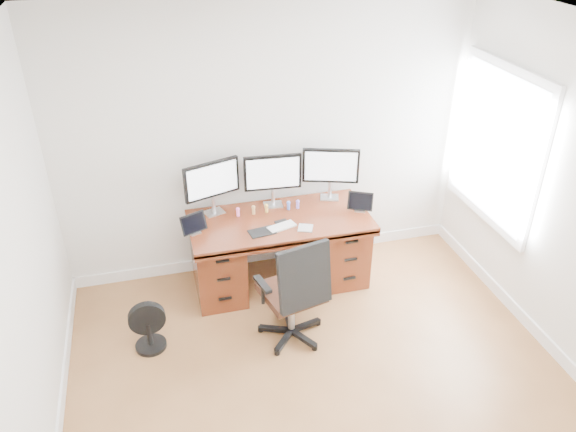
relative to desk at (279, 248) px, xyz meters
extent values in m
plane|color=#8D5F36|center=(0.00, -1.83, -0.40)|extent=(4.50, 4.50, 0.00)
cube|color=silver|center=(0.00, 0.42, 0.95)|extent=(4.00, 0.10, 2.70)
cube|color=white|center=(1.97, -0.33, 1.00)|extent=(0.04, 1.30, 1.50)
cube|color=white|center=(1.95, -0.33, 1.00)|extent=(0.01, 1.15, 1.35)
cube|color=#592311|center=(0.00, -0.03, 0.32)|extent=(1.70, 0.80, 0.05)
cube|color=#592311|center=(-0.60, 0.00, -0.05)|extent=(0.45, 0.70, 0.70)
cube|color=#592311|center=(0.60, 0.00, -0.05)|extent=(0.45, 0.70, 0.70)
cube|color=#441A0C|center=(0.00, 0.27, 0.10)|extent=(0.74, 0.03, 0.40)
cylinder|color=black|center=(-0.09, -0.79, -0.36)|extent=(0.67, 0.67, 0.08)
cylinder|color=silver|center=(-0.09, -0.79, -0.12)|extent=(0.06, 0.06, 0.40)
cube|color=#371B10|center=(-0.09, -0.79, 0.07)|extent=(0.57, 0.55, 0.07)
cube|color=black|center=(-0.04, -1.00, 0.37)|extent=(0.45, 0.15, 0.54)
cube|color=black|center=(-0.35, -0.85, 0.25)|extent=(0.11, 0.24, 0.03)
cube|color=black|center=(0.17, -0.73, 0.25)|extent=(0.11, 0.24, 0.03)
cylinder|color=black|center=(-1.30, -0.63, -0.39)|extent=(0.27, 0.27, 0.03)
cylinder|color=black|center=(-1.30, -0.63, -0.26)|extent=(0.04, 0.04, 0.22)
cylinder|color=black|center=(-1.30, -0.63, -0.10)|extent=(0.31, 0.08, 0.31)
cube|color=silver|center=(-0.58, 0.24, 0.35)|extent=(0.22, 0.19, 0.01)
cylinder|color=silver|center=(-0.58, 0.24, 0.44)|extent=(0.04, 0.04, 0.18)
cube|color=black|center=(-0.58, 0.24, 0.70)|extent=(0.53, 0.21, 0.35)
cube|color=white|center=(-0.57, 0.22, 0.70)|extent=(0.48, 0.16, 0.30)
cube|color=silver|center=(0.00, 0.24, 0.35)|extent=(0.19, 0.15, 0.01)
cylinder|color=silver|center=(0.00, 0.24, 0.44)|extent=(0.04, 0.04, 0.18)
cube|color=black|center=(0.00, 0.24, 0.70)|extent=(0.55, 0.08, 0.35)
cube|color=white|center=(0.00, 0.22, 0.70)|extent=(0.50, 0.04, 0.30)
cube|color=silver|center=(0.58, 0.24, 0.35)|extent=(0.21, 0.19, 0.01)
cylinder|color=silver|center=(0.58, 0.24, 0.44)|extent=(0.04, 0.04, 0.18)
cube|color=black|center=(0.58, 0.24, 0.70)|extent=(0.53, 0.21, 0.35)
cube|color=white|center=(0.57, 0.22, 0.70)|extent=(0.48, 0.16, 0.30)
cube|color=silver|center=(-0.80, -0.08, 0.35)|extent=(0.12, 0.11, 0.01)
cube|color=black|center=(-0.80, -0.08, 0.45)|extent=(0.25, 0.15, 0.17)
cube|color=silver|center=(0.78, -0.08, 0.35)|extent=(0.13, 0.12, 0.01)
cube|color=black|center=(0.78, -0.08, 0.45)|extent=(0.24, 0.17, 0.17)
cube|color=white|center=(-0.02, -0.18, 0.36)|extent=(0.28, 0.19, 0.01)
cube|color=silver|center=(0.18, -0.26, 0.35)|extent=(0.17, 0.17, 0.01)
cube|color=black|center=(-0.21, -0.22, 0.35)|extent=(0.25, 0.18, 0.01)
cube|color=black|center=(0.00, -0.09, 0.35)|extent=(0.13, 0.08, 0.01)
cylinder|color=pink|center=(-0.37, 0.12, 0.38)|extent=(0.03, 0.03, 0.06)
sphere|color=pink|center=(-0.37, 0.12, 0.42)|extent=(0.04, 0.04, 0.04)
cylinder|color=tan|center=(-0.22, 0.12, 0.38)|extent=(0.03, 0.03, 0.06)
sphere|color=tan|center=(-0.22, 0.12, 0.42)|extent=(0.04, 0.04, 0.04)
cylinder|color=#F5BB49|center=(-0.09, 0.12, 0.38)|extent=(0.03, 0.03, 0.06)
sphere|color=#F5BB49|center=(-0.09, 0.12, 0.42)|extent=(0.04, 0.04, 0.04)
cylinder|color=#5172E5|center=(0.12, 0.12, 0.38)|extent=(0.03, 0.03, 0.06)
sphere|color=#5172E5|center=(0.12, 0.12, 0.42)|extent=(0.04, 0.04, 0.04)
cylinder|color=#8C6CD3|center=(0.22, 0.12, 0.38)|extent=(0.03, 0.03, 0.06)
sphere|color=#8C6CD3|center=(0.22, 0.12, 0.42)|extent=(0.04, 0.04, 0.04)
camera|label=1|loc=(-1.08, -4.43, 3.04)|focal=35.00mm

